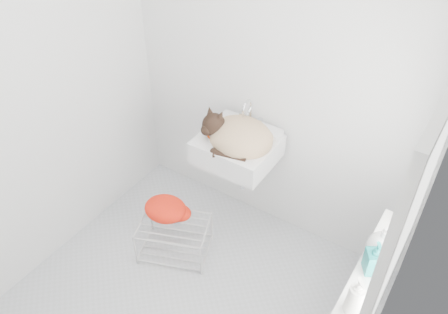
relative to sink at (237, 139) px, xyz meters
The scene contains 15 objects.
floor 1.13m from the sink, 81.36° to the right, with size 2.20×2.00×0.02m, color #ADB0B4.
back_wall 0.49m from the sink, 66.61° to the left, with size 2.20×0.02×2.50m, color white.
right_wall 1.48m from the sink, 31.40° to the right, with size 0.02×2.00×2.50m, color white.
left_wall 1.30m from the sink, 143.15° to the right, with size 0.02×2.00×2.50m, color white.
window_glass 1.41m from the sink, 24.27° to the right, with size 0.01×0.80×1.00m, color white.
window_frame 1.39m from the sink, 24.55° to the right, with size 0.04×0.90×1.10m, color white.
windowsill 1.25m from the sink, 25.69° to the right, with size 0.16×0.88×0.04m, color white.
sink is the anchor object (origin of this frame).
faucet 0.23m from the sink, 90.00° to the left, with size 0.19×0.13×0.19m, color silver, non-canonical shape.
cat 0.05m from the sink, 56.31° to the right, with size 0.47×0.38×0.29m.
wire_rack 0.87m from the sink, 117.52° to the right, with size 0.48×0.34×0.29m, color silver.
towel 0.75m from the sink, 128.92° to the right, with size 0.32×0.22×0.13m, color #F43C00.
bottle_a 1.38m from the sink, 36.23° to the right, with size 0.07×0.07×0.19m, color white.
bottle_b 1.24m from the sink, 26.37° to the right, with size 0.09×0.09×0.19m, color #137675.
bottle_c 1.20m from the sink, 21.48° to the right, with size 0.15×0.15×0.19m, color silver.
Camera 1 is at (1.15, -1.35, 2.66)m, focal length 36.14 mm.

